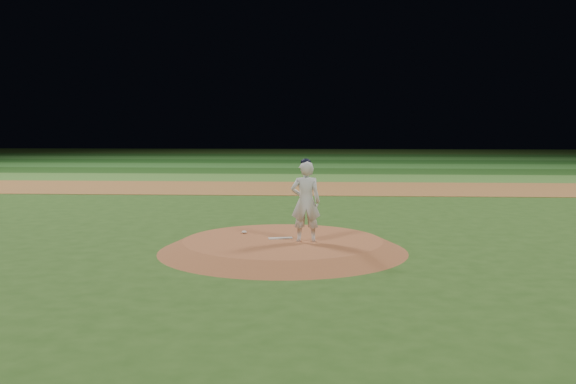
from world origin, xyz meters
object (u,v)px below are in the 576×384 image
(pitchers_mound, at_px, (283,245))
(rosin_bag, at_px, (244,232))
(pitching_rubber, at_px, (280,238))
(pitcher_on_mound, at_px, (306,201))

(pitchers_mound, xyz_separation_m, rosin_bag, (-0.95, 0.74, 0.16))
(pitching_rubber, height_order, rosin_bag, rosin_bag)
(pitchers_mound, height_order, pitcher_on_mound, pitcher_on_mound)
(pitchers_mound, relative_size, rosin_bag, 45.54)
(rosin_bag, bearing_deg, pitching_rubber, -35.91)
(pitching_rubber, bearing_deg, pitcher_on_mound, -42.26)
(pitching_rubber, distance_m, pitcher_on_mound, 1.09)
(pitching_rubber, height_order, pitcher_on_mound, pitcher_on_mound)
(pitching_rubber, relative_size, pitcher_on_mound, 0.29)
(pitching_rubber, distance_m, rosin_bag, 1.11)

